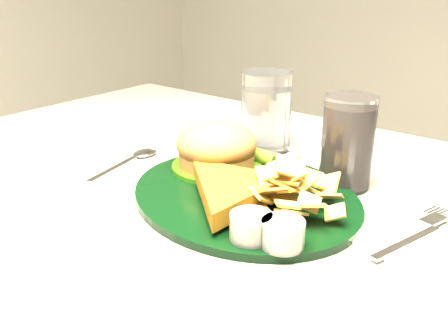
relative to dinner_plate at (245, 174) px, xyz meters
The scene contains 7 objects.
dinner_plate is the anchor object (origin of this frame).
water_glass 0.21m from the dinner_plate, 117.01° to the left, with size 0.08×0.08×0.13m, color white.
cola_glass 0.15m from the dinner_plate, 56.34° to the left, with size 0.07×0.07×0.13m, color black.
fork_napkin 0.22m from the dinner_plate, ahead, with size 0.12×0.15×0.01m, color white, non-canonical shape.
spoon 0.23m from the dinner_plate, 168.56° to the right, with size 0.04×0.16×0.01m, color silver, non-canonical shape.
ramekin 0.34m from the dinner_plate, 154.60° to the left, with size 0.05×0.05×0.03m, color white.
wrapped_straw 0.21m from the dinner_plate, 123.75° to the left, with size 0.21×0.07×0.01m, color white, non-canonical shape.
Camera 1 is at (0.40, -0.52, 1.04)m, focal length 40.00 mm.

